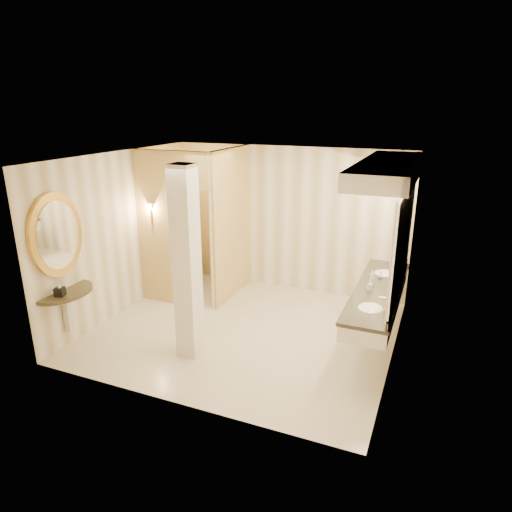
% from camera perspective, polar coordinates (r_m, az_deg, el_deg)
% --- Properties ---
extents(floor, '(4.50, 4.50, 0.00)m').
position_cam_1_polar(floor, '(7.33, -1.45, -9.29)').
color(floor, beige).
rests_on(floor, ground).
extents(ceiling, '(4.50, 4.50, 0.00)m').
position_cam_1_polar(ceiling, '(6.52, -1.64, 12.20)').
color(ceiling, silver).
rests_on(ceiling, wall_back).
extents(wall_back, '(4.50, 0.02, 2.70)m').
position_cam_1_polar(wall_back, '(8.60, 3.92, 4.57)').
color(wall_back, white).
rests_on(wall_back, floor).
extents(wall_front, '(4.50, 0.02, 2.70)m').
position_cam_1_polar(wall_front, '(5.16, -10.68, -5.45)').
color(wall_front, white).
rests_on(wall_front, floor).
extents(wall_left, '(0.02, 4.00, 2.70)m').
position_cam_1_polar(wall_left, '(7.96, -16.52, 2.69)').
color(wall_left, white).
rests_on(wall_left, floor).
extents(wall_right, '(0.02, 4.00, 2.70)m').
position_cam_1_polar(wall_right, '(6.27, 17.58, -1.62)').
color(wall_right, white).
rests_on(wall_right, floor).
extents(toilet_closet, '(1.50, 1.55, 2.70)m').
position_cam_1_polar(toilet_closet, '(8.11, -5.99, 3.91)').
color(toilet_closet, '#F4DE80').
rests_on(toilet_closet, floor).
extents(wall_sconce, '(0.14, 0.14, 0.42)m').
position_cam_1_polar(wall_sconce, '(8.00, -13.03, 5.89)').
color(wall_sconce, '#CE8C42').
rests_on(wall_sconce, toilet_closet).
extents(vanity, '(0.75, 2.76, 2.09)m').
position_cam_1_polar(vanity, '(6.59, 15.84, 2.07)').
color(vanity, silver).
rests_on(vanity, floor).
extents(console_shelf, '(0.92, 0.92, 1.91)m').
position_cam_1_polar(console_shelf, '(6.96, -23.40, -0.45)').
color(console_shelf, black).
rests_on(console_shelf, floor).
extents(pillar, '(0.30, 0.30, 2.70)m').
position_cam_1_polar(pillar, '(6.25, -8.66, -1.03)').
color(pillar, silver).
rests_on(pillar, floor).
extents(tissue_box, '(0.15, 0.15, 0.12)m').
position_cam_1_polar(tissue_box, '(6.91, -23.32, -4.13)').
color(tissue_box, black).
rests_on(tissue_box, console_shelf).
extents(toilet, '(0.64, 0.83, 0.75)m').
position_cam_1_polar(toilet, '(9.42, -8.07, -0.50)').
color(toilet, white).
rests_on(toilet, floor).
extents(soap_bottle_a, '(0.08, 0.09, 0.15)m').
position_cam_1_polar(soap_bottle_a, '(6.74, 14.05, -3.57)').
color(soap_bottle_a, beige).
rests_on(soap_bottle_a, vanity).
extents(soap_bottle_b, '(0.09, 0.09, 0.11)m').
position_cam_1_polar(soap_bottle_b, '(7.23, 15.28, -2.29)').
color(soap_bottle_b, silver).
rests_on(soap_bottle_b, vanity).
extents(soap_bottle_c, '(0.10, 0.10, 0.20)m').
position_cam_1_polar(soap_bottle_c, '(7.01, 14.32, -2.49)').
color(soap_bottle_c, '#C6B28C').
rests_on(soap_bottle_c, vanity).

